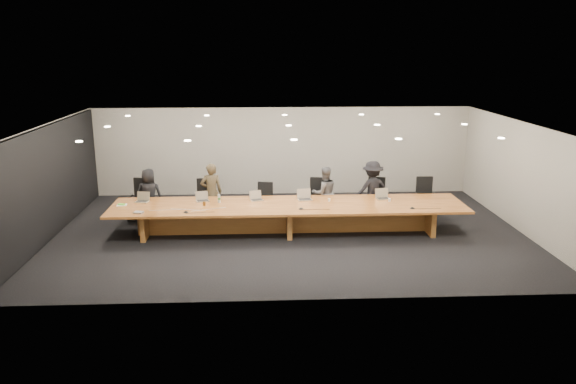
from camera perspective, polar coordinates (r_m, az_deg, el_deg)
The scene contains 29 objects.
ground at distance 14.52m, azimuth 0.06°, elevation -4.12°, with size 12.00×12.00×0.00m, color black.
back_wall at distance 18.04m, azimuth -0.59°, elevation 4.17°, with size 12.00×0.02×2.80m, color beige.
left_wall_panel at distance 15.06m, azimuth -23.14°, elevation 0.80°, with size 0.08×7.84×2.74m, color black.
conference_table at distance 14.36m, azimuth 0.06°, elevation -2.15°, with size 9.00×1.80×0.75m.
chair_far_left at distance 15.90m, azimuth -14.82°, elevation -0.75°, with size 0.60×0.60×1.17m, color black, non-canonical shape.
chair_left at distance 15.56m, azimuth -8.41°, elevation -0.78°, with size 0.59×0.59×1.15m, color black, non-canonical shape.
chair_mid_left at distance 15.55m, azimuth -2.43°, elevation -0.89°, with size 0.52×0.52×1.02m, color black, non-canonical shape.
chair_mid_right at distance 15.58m, azimuth 3.04°, elevation -0.64°, with size 0.58×0.58×1.14m, color black, non-canonical shape.
chair_right at distance 15.82m, azimuth 8.85°, elevation -0.56°, with size 0.58×0.58×1.14m, color black, non-canonical shape.
chair_far_right at distance 16.28m, azimuth 13.81°, elevation -0.45°, with size 0.56×0.56×1.11m, color black, non-canonical shape.
person_a at distance 15.77m, azimuth -13.93°, elevation -0.28°, with size 0.71×0.46×1.46m, color black.
person_b at distance 15.43m, azimuth -7.79°, elevation -0.02°, with size 0.59×0.38×1.61m, color #39301F.
person_c at distance 15.46m, azimuth 3.73°, elevation -0.12°, with size 0.72×0.56×1.48m, color #515153.
person_d at distance 15.72m, azimuth 8.55°, elevation 0.24°, with size 1.04×0.60×1.61m, color black.
laptop_a at distance 14.96m, azimuth -14.65°, elevation -0.51°, with size 0.33×0.24×0.26m, color #C5B796, non-canonical shape.
laptop_b at distance 14.72m, azimuth -8.68°, elevation -0.46°, with size 0.32×0.24×0.26m, color tan, non-canonical shape.
laptop_c at distance 14.66m, azimuth -3.19°, elevation -0.38°, with size 0.32×0.23×0.25m, color #C5B396, non-canonical shape.
laptop_d at distance 14.67m, azimuth 1.73°, elevation -0.28°, with size 0.37×0.27×0.29m, color #C6B297, non-canonical shape.
laptop_e at distance 14.98m, azimuth 9.66°, elevation -0.19°, with size 0.35×0.25×0.28m, color #C1B193, non-canonical shape.
water_bottle at distance 14.54m, azimuth -7.01°, elevation -0.67°, with size 0.07×0.07×0.21m, color #A9B9B4.
amber_mug at distance 14.35m, azimuth -8.50°, elevation -1.17°, with size 0.08×0.08×0.10m, color brown.
paper_cup_near at distance 14.61m, azimuth 4.20°, elevation -0.80°, with size 0.07×0.07×0.08m, color white.
paper_cup_far at distance 14.80m, azimuth 10.28°, elevation -0.80°, with size 0.07×0.07×0.08m, color silver.
notepad at distance 14.83m, azimuth -16.53°, elevation -1.27°, with size 0.24×0.20×0.01m, color white.
lime_gadget at distance 14.81m, azimuth -16.56°, elevation -1.21°, with size 0.17×0.09×0.03m, color #62D338.
av_box at distance 14.03m, azimuth -14.95°, elevation -2.02°, with size 0.22×0.17×0.03m, color #9D9DA1.
mic_left at distance 13.84m, azimuth -10.34°, elevation -1.98°, with size 0.12×0.12×0.03m, color black.
mic_center at distance 13.88m, azimuth 1.35°, elevation -1.69°, with size 0.14×0.14×0.03m, color black.
mic_right at distance 14.28m, azimuth 12.53°, elevation -1.57°, with size 0.13×0.13×0.03m, color black.
Camera 1 is at (-0.70, -13.74, 4.64)m, focal length 35.00 mm.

